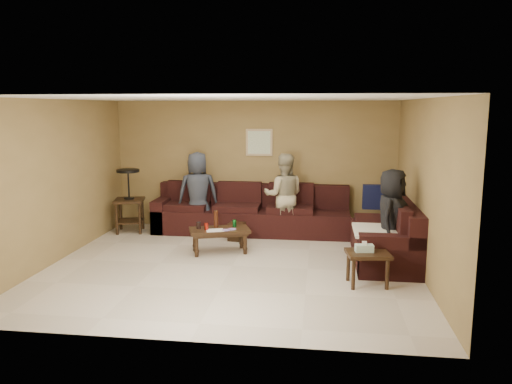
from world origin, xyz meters
TOP-DOWN VIEW (x-y plane):
  - room at (0.00, 0.00)m, footprint 5.60×5.50m
  - sectional_sofa at (0.81, 1.52)m, footprint 4.65×2.90m
  - coffee_table at (-0.34, 0.68)m, footprint 1.07×0.77m
  - end_table_left at (-2.33, 1.82)m, footprint 0.64×0.64m
  - side_table_right at (1.94, -0.57)m, footprint 0.62×0.53m
  - waste_bin at (-0.18, 1.48)m, footprint 0.31×0.31m
  - wall_art at (0.10, 2.48)m, footprint 0.52×0.04m
  - person_left at (-1.00, 1.92)m, footprint 0.87×0.69m
  - person_middle at (0.63, 1.86)m, footprint 0.78×0.63m
  - person_right at (2.35, 0.26)m, footprint 0.71×0.85m

SIDE VIEW (x-z plane):
  - waste_bin at x=-0.18m, z-range 0.00..0.32m
  - sectional_sofa at x=0.81m, z-range -0.16..0.81m
  - coffee_table at x=-0.34m, z-range 0.00..0.69m
  - side_table_right at x=1.94m, z-range 0.10..0.70m
  - end_table_left at x=-2.33m, z-range 0.03..1.24m
  - person_right at x=2.35m, z-range 0.00..1.49m
  - person_middle at x=0.63m, z-range 0.00..1.55m
  - person_left at x=-1.00m, z-range 0.00..1.56m
  - room at x=0.00m, z-range 0.41..2.91m
  - wall_art at x=0.10m, z-range 1.44..1.96m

